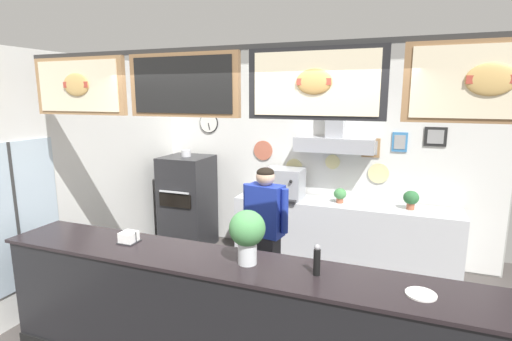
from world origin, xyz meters
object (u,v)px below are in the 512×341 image
Objects in this scene: espresso_machine at (284,184)px; potted_rosemary at (340,195)px; potted_sage at (411,199)px; napkin_holder at (129,238)px; pepper_grinder at (317,260)px; basil_vase at (247,233)px; pizza_oven at (188,202)px; condiment_plate at (421,294)px; shop_worker at (265,231)px.

espresso_machine is 0.79m from potted_rosemary.
potted_sage reaches higher than potted_rosemary.
pepper_grinder is (1.71, -0.03, 0.07)m from napkin_holder.
basil_vase is 2.58× the size of napkin_holder.
pizza_oven reaches higher than basil_vase.
napkin_holder is 1.71m from pepper_grinder.
napkin_holder is at bearing 178.14° from condiment_plate.
potted_sage is 3.46m from napkin_holder.
basil_vase is at bearing 112.46° from shop_worker.
condiment_plate is at bearing -70.12° from potted_rosemary.
pizza_oven is at bearing 129.50° from basil_vase.
shop_worker reaches higher than espresso_machine.
espresso_machine is 1.23× the size of basil_vase.
potted_sage is 0.56× the size of basil_vase.
napkin_holder is (0.82, -2.36, 0.37)m from pizza_oven.
shop_worker is 2.02m from potted_sage.
shop_worker reaches higher than pizza_oven.
pizza_oven is at bearing 136.45° from pepper_grinder.
espresso_machine is 2.62× the size of potted_rosemary.
potted_sage is at bearing 2.83° from pizza_oven.
espresso_machine is (-0.18, 1.31, 0.25)m from shop_worker.
shop_worker reaches higher than pepper_grinder.
shop_worker is 7.80× the size of potted_rosemary.
shop_worker reaches higher than basil_vase.
condiment_plate is 1.20× the size of napkin_holder.
pizza_oven is 3.51m from pepper_grinder.
potted_rosemary is 0.47× the size of basil_vase.
pepper_grinder is (0.55, -0.00, -0.13)m from basil_vase.
shop_worker is 1.47m from potted_rosemary.
shop_worker reaches higher than potted_rosemary.
pizza_oven reaches higher than pepper_grinder.
pepper_grinder is (2.52, -2.40, 0.44)m from pizza_oven.
potted_rosemary reaches higher than condiment_plate.
espresso_machine reaches higher than potted_rosemary.
potted_sage is 1.46× the size of napkin_holder.
pepper_grinder is (1.01, -2.52, 0.05)m from espresso_machine.
espresso_machine is 2.64× the size of condiment_plate.
potted_rosemary is 2.56m from pepper_grinder.
espresso_machine is at bearing 74.45° from napkin_holder.
shop_worker is 9.41× the size of napkin_holder.
pizza_oven is 3.21m from potted_sage.
pepper_grinder reaches higher than condiment_plate.
pepper_grinder is at bearing -104.57° from potted_sage.
pepper_grinder is at bearing -1.16° from napkin_holder.
pizza_oven is 2.07m from shop_worker.
potted_rosemary is at bearing 3.74° from pizza_oven.
pizza_oven is 0.97× the size of shop_worker.
potted_sage reaches higher than condiment_plate.
potted_rosemary is 0.83× the size of potted_sage.
basil_vase is at bearing -50.50° from pizza_oven.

